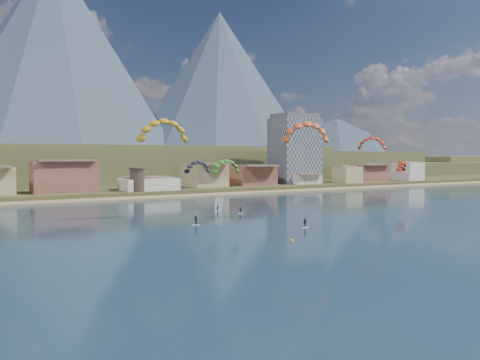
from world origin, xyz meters
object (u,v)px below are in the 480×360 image
object	(u,v)px
kitesurfer_green	(226,165)
watchtower	(137,179)
apartment_tower	(294,149)
kitesurfer_orange	(306,129)
windsurfer	(218,207)
kitesurfer_yellow	(163,127)
buoy	(292,241)

from	to	relation	value
kitesurfer_green	watchtower	bearing A→B (deg)	99.51
apartment_tower	kitesurfer_orange	bearing A→B (deg)	-125.07
watchtower	windsurfer	world-z (taller)	watchtower
kitesurfer_orange	kitesurfer_green	bearing A→B (deg)	107.92
kitesurfer_yellow	buoy	distance (m)	45.67
kitesurfer_yellow	windsurfer	bearing A→B (deg)	22.48
watchtower	kitesurfer_green	size ratio (longest dim) A/B	0.54
apartment_tower	windsurfer	bearing A→B (deg)	-138.07
watchtower	windsurfer	xyz separation A→B (m)	(4.68, -53.66, -5.21)
windsurfer	kitesurfer_green	bearing A→B (deg)	36.76
watchtower	kitesurfer_orange	distance (m)	79.40
apartment_tower	kitesurfer_green	distance (m)	96.63
watchtower	kitesurfer_yellow	bearing A→B (deg)	-102.73
apartment_tower	kitesurfer_green	size ratio (longest dim) A/B	2.00
kitesurfer_yellow	buoy	world-z (taller)	kitesurfer_yellow
watchtower	kitesurfer_orange	bearing A→B (deg)	-77.62
kitesurfer_green	windsurfer	xyz separation A→B (m)	(-3.83, -2.86, -11.37)
kitesurfer_yellow	watchtower	bearing A→B (deg)	77.27
watchtower	kitesurfer_orange	xyz separation A→B (m)	(16.71, -76.15, 15.08)
apartment_tower	kitesurfer_green	xyz separation A→B (m)	(-71.49, -64.79, -5.29)
buoy	kitesurfer_green	bearing A→B (deg)	74.69
apartment_tower	kitesurfer_orange	distance (m)	110.20
kitesurfer_yellow	kitesurfer_orange	distance (m)	33.98
kitesurfer_orange	windsurfer	size ratio (longest dim) A/B	7.28
apartment_tower	kitesurfer_orange	xyz separation A→B (m)	(-63.29, -90.15, 3.63)
watchtower	kitesurfer_yellow	size ratio (longest dim) A/B	0.33
apartment_tower	windsurfer	size ratio (longest dim) A/B	8.80
kitesurfer_yellow	buoy	xyz separation A→B (m)	(8.73, -39.26, -21.64)
windsurfer	buoy	distance (m)	47.96
kitesurfer_green	buoy	distance (m)	53.10
kitesurfer_orange	windsurfer	world-z (taller)	kitesurfer_orange
kitesurfer_orange	kitesurfer_yellow	bearing A→B (deg)	154.14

